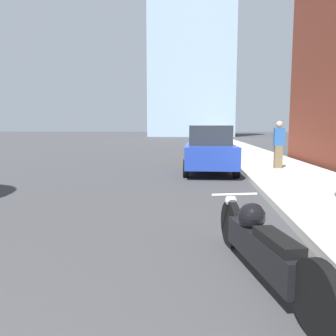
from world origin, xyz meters
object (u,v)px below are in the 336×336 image
Objects in this scene: parked_car_yellow at (207,139)px; pedestrian at (279,144)px; motorcycle at (261,244)px; parked_car_blue at (209,150)px.

parked_car_yellow is 12.60m from pedestrian.
pedestrian is (2.23, 9.15, 0.68)m from motorcycle.
motorcycle is 0.64× the size of parked_car_blue.
motorcycle is 0.63× the size of parked_car_yellow.
pedestrian reaches higher than parked_car_blue.
motorcycle is 21.52m from parked_car_yellow.
motorcycle is 1.48× the size of pedestrian.
parked_car_blue is (-0.36, 8.67, 0.47)m from motorcycle.
parked_car_yellow is 2.35× the size of pedestrian.
motorcycle is 9.44m from pedestrian.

